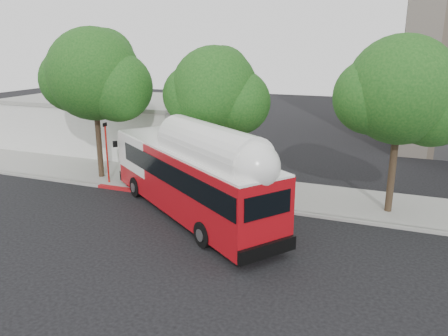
# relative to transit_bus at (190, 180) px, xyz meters

# --- Properties ---
(ground) EXTENTS (120.00, 120.00, 0.00)m
(ground) POSITION_rel_transit_bus_xyz_m (0.59, -1.73, -1.93)
(ground) COLOR black
(ground) RESTS_ON ground
(sidewalk) EXTENTS (60.00, 5.00, 0.15)m
(sidewalk) POSITION_rel_transit_bus_xyz_m (0.59, 4.77, -1.85)
(sidewalk) COLOR gray
(sidewalk) RESTS_ON ground
(curb_strip) EXTENTS (60.00, 0.30, 0.15)m
(curb_strip) POSITION_rel_transit_bus_xyz_m (0.59, 2.17, -1.85)
(curb_strip) COLOR gray
(curb_strip) RESTS_ON ground
(red_curb_segment) EXTENTS (10.00, 0.32, 0.16)m
(red_curb_segment) POSITION_rel_transit_bus_xyz_m (-2.41, 2.17, -1.85)
(red_curb_segment) COLOR #A11116
(red_curb_segment) RESTS_ON ground
(street_tree_left) EXTENTS (6.67, 5.80, 9.74)m
(street_tree_left) POSITION_rel_transit_bus_xyz_m (-7.94, 3.83, 4.68)
(street_tree_left) COLOR #2D2116
(street_tree_left) RESTS_ON ground
(street_tree_mid) EXTENTS (5.75, 5.00, 8.62)m
(street_tree_mid) POSITION_rel_transit_bus_xyz_m (-0.00, 4.33, 3.98)
(street_tree_mid) COLOR #2D2116
(street_tree_mid) RESTS_ON ground
(street_tree_right) EXTENTS (6.21, 5.40, 9.18)m
(street_tree_right) POSITION_rel_transit_bus_xyz_m (10.03, 4.13, 4.33)
(street_tree_right) COLOR #2D2116
(street_tree_right) RESTS_ON ground
(low_commercial_bldg) EXTENTS (16.20, 10.20, 4.25)m
(low_commercial_bldg) POSITION_rel_transit_bus_xyz_m (-13.41, 12.27, 0.22)
(low_commercial_bldg) COLOR silver
(low_commercial_bldg) RESTS_ON ground
(transit_bus) EXTENTS (12.69, 10.13, 4.13)m
(transit_bus) POSITION_rel_transit_bus_xyz_m (0.00, 0.00, 0.00)
(transit_bus) COLOR #A40B12
(transit_bus) RESTS_ON ground
(signal_pole) EXTENTS (0.11, 0.38, 3.99)m
(signal_pole) POSITION_rel_transit_bus_xyz_m (-7.16, 2.85, 0.12)
(signal_pole) COLOR red
(signal_pole) RESTS_ON ground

